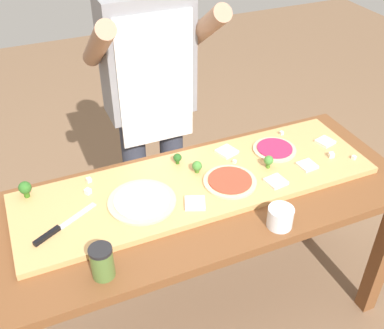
{
  "coord_description": "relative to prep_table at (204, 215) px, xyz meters",
  "views": [
    {
      "loc": [
        -0.61,
        -1.3,
        2.0
      ],
      "look_at": [
        -0.01,
        0.09,
        0.88
      ],
      "focal_mm": 43.29,
      "sensor_mm": 36.0,
      "label": 1
    }
  ],
  "objects": [
    {
      "name": "pizza_slice_far_left",
      "position": [
        0.29,
        -0.07,
        0.15
      ],
      "size": [
        0.09,
        0.09,
        0.01
      ],
      "primitive_type": "cube",
      "rotation": [
        0.0,
        0.0,
        0.15
      ],
      "color": "silver",
      "rests_on": "cutting_board"
    },
    {
      "name": "cutting_board",
      "position": [
        -0.0,
        0.06,
        0.13
      ],
      "size": [
        1.49,
        0.45,
        0.03
      ],
      "primitive_type": "cube",
      "color": "tan",
      "rests_on": "prep_table"
    },
    {
      "name": "prep_table",
      "position": [
        0.0,
        0.0,
        0.0
      ],
      "size": [
        1.7,
        0.69,
        0.79
      ],
      "color": "brown",
      "rests_on": "ground"
    },
    {
      "name": "chefs_knife",
      "position": [
        -0.59,
        -0.0,
        0.15
      ],
      "size": [
        0.26,
        0.15,
        0.02
      ],
      "color": "#B7BABF",
      "rests_on": "cutting_board"
    },
    {
      "name": "pizza_slice_near_left",
      "position": [
        -0.07,
        -0.07,
        0.15
      ],
      "size": [
        0.1,
        0.1,
        0.01
      ],
      "primitive_type": "cube",
      "rotation": [
        0.0,
        0.0,
        -0.38
      ],
      "color": "silver",
      "rests_on": "cutting_board"
    },
    {
      "name": "ground_plane",
      "position": [
        0.0,
        0.0,
        -0.67
      ],
      "size": [
        8.0,
        8.0,
        0.0
      ],
      "primitive_type": "plane",
      "color": "brown"
    },
    {
      "name": "broccoli_floret_center_right",
      "position": [
        0.02,
        0.12,
        0.17
      ],
      "size": [
        0.04,
        0.04,
        0.05
      ],
      "color": "#487A23",
      "rests_on": "cutting_board"
    },
    {
      "name": "cheese_crumble_d",
      "position": [
        0.69,
        -0.07,
        0.15
      ],
      "size": [
        0.02,
        0.02,
        0.02
      ],
      "primitive_type": "cube",
      "rotation": [
        0.0,
        0.0,
        0.3
      ],
      "color": "white",
      "rests_on": "cutting_board"
    },
    {
      "name": "cheese_crumble_f",
      "position": [
        -0.42,
        0.23,
        0.15
      ],
      "size": [
        0.02,
        0.02,
        0.02
      ],
      "primitive_type": "cube",
      "rotation": [
        0.0,
        0.0,
        0.24
      ],
      "color": "silver",
      "rests_on": "cutting_board"
    },
    {
      "name": "pizza_slice_near_right",
      "position": [
        0.65,
        0.09,
        0.15
      ],
      "size": [
        0.09,
        0.09,
        0.01
      ],
      "primitive_type": "cube",
      "rotation": [
        0.0,
        0.0,
        0.26
      ],
      "color": "silver",
      "rests_on": "cutting_board"
    },
    {
      "name": "pizza_whole_tomato_red",
      "position": [
        0.12,
        -0.0,
        0.15
      ],
      "size": [
        0.22,
        0.22,
        0.02
      ],
      "color": "beige",
      "rests_on": "cutting_board"
    },
    {
      "name": "cheese_crumble_b",
      "position": [
        0.51,
        0.23,
        0.15
      ],
      "size": [
        0.02,
        0.02,
        0.02
      ],
      "primitive_type": "cube",
      "rotation": [
        0.0,
        0.0,
        0.1
      ],
      "color": "silver",
      "rests_on": "cutting_board"
    },
    {
      "name": "cheese_crumble_e",
      "position": [
        0.61,
        -0.01,
        0.15
      ],
      "size": [
        0.03,
        0.03,
        0.02
      ],
      "primitive_type": "cube",
      "rotation": [
        0.0,
        0.0,
        1.3
      ],
      "color": "white",
      "rests_on": "cutting_board"
    },
    {
      "name": "cheese_crumble_a",
      "position": [
        0.2,
        0.11,
        0.15
      ],
      "size": [
        0.02,
        0.02,
        0.01
      ],
      "primitive_type": "cube",
      "rotation": [
        0.0,
        0.0,
        0.53
      ],
      "color": "white",
      "rests_on": "cutting_board"
    },
    {
      "name": "pizza_slice_far_right",
      "position": [
        0.2,
        0.2,
        0.15
      ],
      "size": [
        0.1,
        0.1,
        0.01
      ],
      "primitive_type": "cube",
      "rotation": [
        0.0,
        0.0,
        0.31
      ],
      "color": "silver",
      "rests_on": "cutting_board"
    },
    {
      "name": "pizza_whole_cheese_artichoke",
      "position": [
        -0.25,
        0.02,
        0.15
      ],
      "size": [
        0.27,
        0.27,
        0.02
      ],
      "color": "beige",
      "rests_on": "cutting_board"
    },
    {
      "name": "pizza_whole_beet_magenta",
      "position": [
        0.41,
        0.13,
        0.15
      ],
      "size": [
        0.19,
        0.19,
        0.02
      ],
      "color": "beige",
      "rests_on": "cutting_board"
    },
    {
      "name": "broccoli_floret_back_mid",
      "position": [
        0.31,
        0.03,
        0.17
      ],
      "size": [
        0.04,
        0.04,
        0.06
      ],
      "color": "#487A23",
      "rests_on": "cutting_board"
    },
    {
      "name": "sauce_jar",
      "position": [
        -0.48,
        -0.25,
        0.18
      ],
      "size": [
        0.08,
        0.08,
        0.12
      ],
      "color": "#517033",
      "rests_on": "prep_table"
    },
    {
      "name": "broccoli_floret_back_right",
      "position": [
        -0.03,
        0.21,
        0.17
      ],
      "size": [
        0.04,
        0.04,
        0.05
      ],
      "color": "#2C5915",
      "rests_on": "cutting_board"
    },
    {
      "name": "cook_center",
      "position": [
        -0.03,
        0.54,
        0.32
      ],
      "size": [
        0.54,
        0.39,
        1.67
      ],
      "color": "#333847",
      "rests_on": "ground"
    },
    {
      "name": "flour_cup",
      "position": [
        0.19,
        -0.27,
        0.15
      ],
      "size": [
        0.1,
        0.1,
        0.08
      ],
      "color": "white",
      "rests_on": "prep_table"
    },
    {
      "name": "cheese_crumble_c",
      "position": [
        -0.44,
        0.16,
        0.15
      ],
      "size": [
        0.03,
        0.03,
        0.02
      ],
      "primitive_type": "cube",
      "rotation": [
        0.0,
        0.0,
        0.59
      ],
      "color": "white",
      "rests_on": "cutting_board"
    },
    {
      "name": "pizza_slice_center",
      "position": [
        0.47,
        -0.03,
        0.15
      ],
      "size": [
        0.08,
        0.08,
        0.01
      ],
      "primitive_type": "cube",
      "rotation": [
        0.0,
        0.0,
        0.09
      ],
      "color": "silver",
      "rests_on": "cutting_board"
    },
    {
      "name": "broccoli_floret_front_mid",
      "position": [
        -0.66,
        0.24,
        0.18
      ],
      "size": [
        0.05,
        0.05,
        0.07
      ],
      "color": "#366618",
      "rests_on": "cutting_board"
    }
  ]
}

